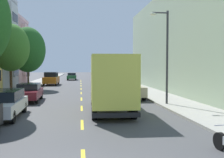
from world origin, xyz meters
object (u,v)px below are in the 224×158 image
(street_lamp, at_px, (165,50))
(parked_suv_charcoal, at_px, (110,78))
(parked_sedan_navy, at_px, (117,83))
(parked_wagon_white, at_px, (4,103))
(parked_sedan_burgundy, at_px, (29,92))
(street_tree_third, at_px, (10,48))
(street_tree_farthest, at_px, (28,50))
(parked_suv_orange, at_px, (51,78))
(delivery_box_truck, at_px, (111,81))
(parked_wagon_silver, at_px, (100,75))
(parked_pickup_champagne, at_px, (129,89))
(moving_forest_sedan, at_px, (72,76))
(parked_suv_sky, at_px, (103,75))

(street_lamp, xyz_separation_m, parked_suv_charcoal, (-1.58, 21.72, -3.00))
(parked_sedan_navy, relative_size, parked_wagon_white, 0.96)
(parked_sedan_burgundy, bearing_deg, street_tree_third, 124.21)
(street_tree_farthest, relative_size, parked_sedan_burgundy, 1.63)
(parked_suv_orange, bearing_deg, parked_wagon_white, -89.80)
(street_tree_third, bearing_deg, parked_sedan_burgundy, -55.79)
(street_tree_farthest, distance_m, parked_sedan_navy, 11.61)
(delivery_box_truck, xyz_separation_m, parked_wagon_white, (-6.08, -0.96, -1.14))
(street_tree_third, bearing_deg, street_lamp, -28.87)
(parked_sedan_burgundy, distance_m, parked_wagon_white, 6.76)
(street_tree_farthest, distance_m, street_lamp, 19.38)
(parked_suv_orange, height_order, parked_sedan_navy, parked_suv_orange)
(parked_wagon_silver, relative_size, parked_suv_charcoal, 0.98)
(street_tree_farthest, bearing_deg, parked_pickup_champagne, -43.44)
(street_tree_farthest, relative_size, moving_forest_sedan, 1.65)
(street_lamp, distance_m, parked_wagon_white, 11.18)
(street_tree_farthest, relative_size, parked_suv_charcoal, 1.53)
(street_tree_farthest, xyz_separation_m, parked_suv_orange, (2.03, 6.88, -3.82))
(street_lamp, height_order, parked_wagon_white, street_lamp)
(parked_sedan_navy, relative_size, parked_sedan_burgundy, 1.00)
(street_lamp, distance_m, moving_forest_sedan, 36.51)
(street_tree_farthest, distance_m, parked_suv_sky, 21.59)
(street_lamp, relative_size, parked_suv_sky, 1.38)
(street_lamp, relative_size, delivery_box_truck, 0.90)
(street_tree_farthest, relative_size, parked_suv_orange, 1.53)
(street_lamp, bearing_deg, street_tree_third, 151.13)
(parked_suv_charcoal, bearing_deg, parked_suv_orange, 179.51)
(delivery_box_truck, relative_size, parked_suv_sky, 1.53)
(parked_suv_charcoal, relative_size, moving_forest_sedan, 1.08)
(parked_suv_charcoal, xyz_separation_m, parked_wagon_white, (-8.65, -24.90, -0.18))
(parked_pickup_champagne, height_order, parked_sedan_burgundy, parked_pickup_champagne)
(parked_suv_orange, height_order, parked_suv_charcoal, same)
(parked_suv_charcoal, relative_size, parked_suv_sky, 1.01)
(parked_wagon_silver, bearing_deg, parked_sedan_navy, -89.59)
(parked_wagon_silver, bearing_deg, street_tree_third, -108.14)
(street_tree_farthest, distance_m, delivery_box_truck, 19.20)
(parked_suv_orange, xyz_separation_m, parked_suv_sky, (8.77, 11.42, 0.00))
(street_tree_farthest, height_order, parked_suv_sky, street_tree_farthest)
(parked_sedan_burgundy, bearing_deg, moving_forest_sedan, 85.68)
(parked_suv_orange, height_order, parked_sedan_burgundy, parked_suv_orange)
(parked_suv_sky, bearing_deg, parked_suv_charcoal, -90.18)
(parked_wagon_silver, height_order, parked_suv_sky, parked_suv_sky)
(delivery_box_truck, relative_size, parked_pickup_champagne, 1.37)
(parked_wagon_silver, relative_size, parked_suv_sky, 0.99)
(parked_suv_orange, height_order, moving_forest_sedan, parked_suv_orange)
(parked_sedan_burgundy, distance_m, parked_suv_charcoal, 20.06)
(street_tree_third, xyz_separation_m, parked_wagon_silver, (10.68, 32.61, -3.72))
(street_tree_third, height_order, parked_suv_orange, street_tree_third)
(delivery_box_truck, bearing_deg, parked_suv_charcoal, 83.88)
(street_tree_farthest, bearing_deg, delivery_box_truck, -64.44)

